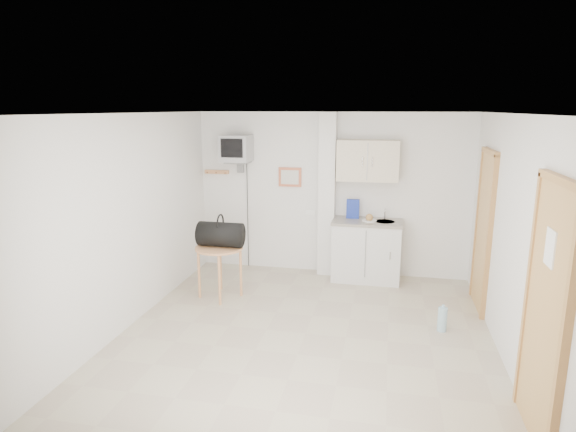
% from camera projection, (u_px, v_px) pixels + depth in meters
% --- Properties ---
extents(ground, '(4.50, 4.50, 0.00)m').
position_uv_depth(ground, '(306.00, 333.00, 5.57)').
color(ground, '#B6AB8F').
rests_on(ground, ground).
extents(room_envelope, '(4.24, 4.54, 2.55)m').
position_uv_depth(room_envelope, '(330.00, 203.00, 5.27)').
color(room_envelope, white).
rests_on(room_envelope, ground).
extents(kitchenette, '(1.03, 0.58, 2.10)m').
position_uv_depth(kitchenette, '(367.00, 228.00, 7.19)').
color(kitchenette, silver).
rests_on(kitchenette, ground).
extents(crt_television, '(0.44, 0.45, 2.15)m').
position_uv_depth(crt_television, '(236.00, 149.00, 7.37)').
color(crt_television, slate).
rests_on(crt_television, ground).
extents(round_table, '(0.65, 0.65, 0.72)m').
position_uv_depth(round_table, '(219.00, 253.00, 6.53)').
color(round_table, tan).
rests_on(round_table, ground).
extents(duffel_bag, '(0.61, 0.34, 0.45)m').
position_uv_depth(duffel_bag, '(221.00, 234.00, 6.50)').
color(duffel_bag, black).
rests_on(duffel_bag, round_table).
extents(water_bottle, '(0.11, 0.11, 0.32)m').
position_uv_depth(water_bottle, '(442.00, 319.00, 5.61)').
color(water_bottle, '#94BBCA').
rests_on(water_bottle, ground).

